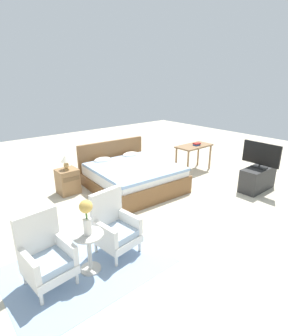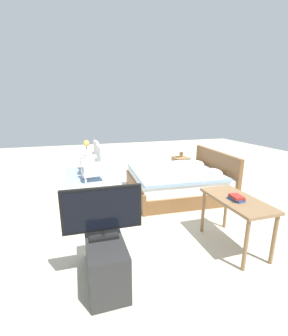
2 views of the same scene
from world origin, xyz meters
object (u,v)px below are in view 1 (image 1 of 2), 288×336
object	(u,v)px
vanity_desk	(194,149)
book_stack	(197,144)
flower_vase	(86,214)
tv_stand	(257,179)
armchair_by_window_right	(114,228)
bed	(132,176)
armchair_by_window_left	(46,256)
side_table	(89,247)
table_lamp	(66,160)
tv_flatscreen	(261,155)
nightstand	(68,181)

from	to	relation	value
vanity_desk	book_stack	bearing A→B (deg)	-48.84
flower_vase	tv_stand	distance (m)	4.33
armchair_by_window_right	book_stack	size ratio (longest dim) A/B	4.24
flower_vase	book_stack	world-z (taller)	flower_vase
bed	armchair_by_window_left	bearing A→B (deg)	-146.98
side_table	table_lamp	world-z (taller)	table_lamp
side_table	table_lamp	bearing A→B (deg)	71.27
tv_flatscreen	book_stack	distance (m)	1.77
armchair_by_window_left	side_table	xyz separation A→B (m)	(0.51, -0.15, -0.03)
armchair_by_window_left	tv_flatscreen	bearing A→B (deg)	-2.63
armchair_by_window_left	tv_stand	size ratio (longest dim) A/B	0.96
tv_stand	vanity_desk	xyz separation A→B (m)	(-0.09, 1.82, 0.35)
nightstand	bed	bearing A→B (deg)	-28.13
bed	table_lamp	distance (m)	1.52
armchair_by_window_right	tv_flatscreen	size ratio (longest dim) A/B	1.07
side_table	tv_stand	world-z (taller)	side_table
table_lamp	tv_flatscreen	distance (m)	4.32
nightstand	tv_flatscreen	distance (m)	4.36
nightstand	tv_stand	distance (m)	4.32
armchair_by_window_right	vanity_desk	distance (m)	4.04
vanity_desk	tv_stand	bearing A→B (deg)	-87.15
flower_vase	table_lamp	size ratio (longest dim) A/B	1.45
armchair_by_window_left	nightstand	world-z (taller)	armchair_by_window_left
armchair_by_window_left	tv_stand	distance (m)	4.81
armchair_by_window_right	tv_stand	size ratio (longest dim) A/B	0.96
bed	flower_vase	bearing A→B (deg)	-138.86
nightstand	book_stack	distance (m)	3.52
tv_flatscreen	vanity_desk	bearing A→B (deg)	92.92
bed	book_stack	size ratio (longest dim) A/B	9.69
tv_flatscreen	armchair_by_window_right	bearing A→B (deg)	176.67
table_lamp	tv_flatscreen	size ratio (longest dim) A/B	0.38
bed	vanity_desk	size ratio (longest dim) A/B	2.02
bed	table_lamp	size ratio (longest dim) A/B	6.37
nightstand	book_stack	size ratio (longest dim) A/B	2.57
bed	nightstand	xyz separation A→B (m)	(-1.28, 0.68, -0.02)
bed	vanity_desk	xyz separation A→B (m)	(2.06, -0.13, 0.32)
table_lamp	vanity_desk	size ratio (longest dim) A/B	0.32
side_table	book_stack	bearing A→B (deg)	21.77
tv_stand	vanity_desk	world-z (taller)	vanity_desk
book_stack	flower_vase	bearing A→B (deg)	-158.23
armchair_by_window_left	tv_flatscreen	size ratio (longest dim) A/B	1.07
side_table	armchair_by_window_left	bearing A→B (deg)	164.00
side_table	tv_stand	distance (m)	4.29
armchair_by_window_left	nightstand	xyz separation A→B (m)	(1.38, 2.41, -0.10)
tv_stand	armchair_by_window_right	bearing A→B (deg)	176.67
flower_vase	vanity_desk	world-z (taller)	flower_vase
book_stack	vanity_desk	bearing A→B (deg)	131.16
side_table	book_stack	size ratio (longest dim) A/B	2.59
tv_stand	flower_vase	bearing A→B (deg)	179.01
book_stack	tv_stand	bearing A→B (deg)	-88.54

